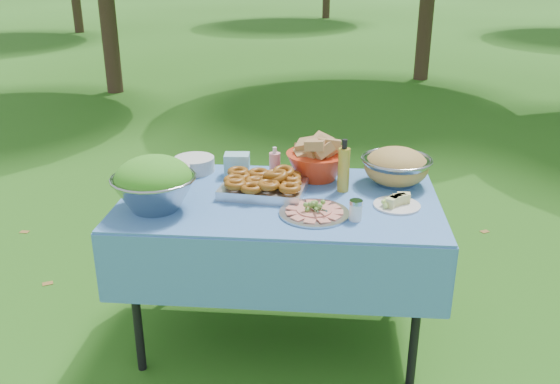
# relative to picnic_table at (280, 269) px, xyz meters

# --- Properties ---
(ground) EXTENTS (80.00, 80.00, 0.00)m
(ground) POSITION_rel_picnic_table_xyz_m (0.00, 0.00, -0.38)
(ground) COLOR #1A3E0B
(ground) RESTS_ON ground
(picnic_table) EXTENTS (1.46, 0.86, 0.76)m
(picnic_table) POSITION_rel_picnic_table_xyz_m (0.00, 0.00, 0.00)
(picnic_table) COLOR #7CC9EF
(picnic_table) RESTS_ON ground
(salad_bowl) EXTENTS (0.40, 0.40, 0.24)m
(salad_bowl) POSITION_rel_picnic_table_xyz_m (-0.54, -0.18, 0.50)
(salad_bowl) COLOR #94989D
(salad_bowl) RESTS_ON picnic_table
(pasta_bowl_white) EXTENTS (0.23, 0.23, 0.13)m
(pasta_bowl_white) POSITION_rel_picnic_table_xyz_m (-0.57, 0.13, 0.44)
(pasta_bowl_white) COLOR silver
(pasta_bowl_white) RESTS_ON picnic_table
(plate_stack) EXTENTS (0.27, 0.27, 0.08)m
(plate_stack) POSITION_rel_picnic_table_xyz_m (-0.47, 0.32, 0.42)
(plate_stack) COLOR silver
(plate_stack) RESTS_ON picnic_table
(wipes_box) EXTENTS (0.13, 0.10, 0.11)m
(wipes_box) POSITION_rel_picnic_table_xyz_m (-0.24, 0.28, 0.44)
(wipes_box) COLOR #8AC8D3
(wipes_box) RESTS_ON picnic_table
(sanitizer_bottle) EXTENTS (0.06, 0.06, 0.16)m
(sanitizer_bottle) POSITION_rel_picnic_table_xyz_m (-0.05, 0.26, 0.46)
(sanitizer_bottle) COLOR pink
(sanitizer_bottle) RESTS_ON picnic_table
(bread_bowl) EXTENTS (0.37, 0.37, 0.21)m
(bread_bowl) POSITION_rel_picnic_table_xyz_m (0.16, 0.27, 0.48)
(bread_bowl) COLOR red
(bread_bowl) RESTS_ON picnic_table
(pasta_bowl_steel) EXTENTS (0.39, 0.39, 0.18)m
(pasta_bowl_steel) POSITION_rel_picnic_table_xyz_m (0.55, 0.23, 0.47)
(pasta_bowl_steel) COLOR #94989D
(pasta_bowl_steel) RESTS_ON picnic_table
(fried_tray) EXTENTS (0.41, 0.31, 0.09)m
(fried_tray) POSITION_rel_picnic_table_xyz_m (-0.08, 0.04, 0.43)
(fried_tray) COLOR silver
(fried_tray) RESTS_ON picnic_table
(charcuterie_platter) EXTENTS (0.32, 0.32, 0.07)m
(charcuterie_platter) POSITION_rel_picnic_table_xyz_m (0.17, -0.18, 0.42)
(charcuterie_platter) COLOR #A9ACB0
(charcuterie_platter) RESTS_ON picnic_table
(oil_bottle) EXTENTS (0.06, 0.06, 0.25)m
(oil_bottle) POSITION_rel_picnic_table_xyz_m (0.29, 0.11, 0.51)
(oil_bottle) COLOR #A9952C
(oil_bottle) RESTS_ON picnic_table
(cheese_plate) EXTENTS (0.28, 0.28, 0.06)m
(cheese_plate) POSITION_rel_picnic_table_xyz_m (0.53, -0.06, 0.41)
(cheese_plate) COLOR silver
(cheese_plate) RESTS_ON picnic_table
(shaker) EXTENTS (0.07, 0.07, 0.09)m
(shaker) POSITION_rel_picnic_table_xyz_m (0.34, -0.22, 0.43)
(shaker) COLOR silver
(shaker) RESTS_ON picnic_table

